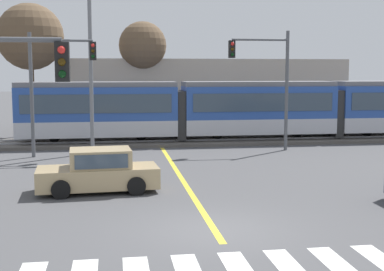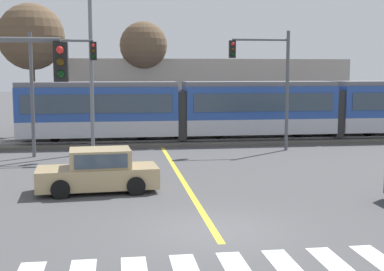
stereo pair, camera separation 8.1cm
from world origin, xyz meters
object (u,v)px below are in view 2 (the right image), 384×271
at_px(light_rail_tram, 258,107).
at_px(street_lamp_centre, 96,56).
at_px(traffic_light_far_left, 54,76).
at_px(bare_tree_east, 144,46).
at_px(sedan_crossing, 98,172).
at_px(bare_tree_west, 31,37).
at_px(traffic_light_far_right, 269,73).

xyz_separation_m(light_rail_tram, street_lamp_centre, (-9.45, -3.38, 2.96)).
bearing_deg(street_lamp_centre, traffic_light_far_left, -157.97).
bearing_deg(bare_tree_east, traffic_light_far_left, -116.37).
bearing_deg(sedan_crossing, traffic_light_far_left, 105.87).
height_order(traffic_light_far_left, street_lamp_centre, street_lamp_centre).
xyz_separation_m(traffic_light_far_left, bare_tree_east, (4.93, 9.94, 1.90)).
xyz_separation_m(light_rail_tram, bare_tree_west, (-13.84, 4.91, 4.35)).
bearing_deg(bare_tree_east, sedan_crossing, -98.19).
distance_m(sedan_crossing, bare_tree_east, 19.02).
height_order(street_lamp_centre, bare_tree_west, street_lamp_centre).
distance_m(sedan_crossing, traffic_light_far_right, 12.68).
bearing_deg(bare_tree_east, traffic_light_far_right, -57.50).
height_order(light_rail_tram, bare_tree_west, bare_tree_west).
distance_m(sedan_crossing, traffic_light_far_left, 9.11).
bearing_deg(bare_tree_west, traffic_light_far_left, -75.55).
bearing_deg(sedan_crossing, street_lamp_centre, 91.85).
distance_m(light_rail_tram, sedan_crossing, 15.46).
xyz_separation_m(sedan_crossing, traffic_light_far_left, (-2.32, 8.17, 3.31)).
bearing_deg(traffic_light_far_right, light_rail_tram, 82.37).
relative_size(traffic_light_far_right, street_lamp_centre, 0.72).
height_order(traffic_light_far_left, traffic_light_far_right, traffic_light_far_right).
xyz_separation_m(traffic_light_far_left, bare_tree_west, (-2.35, 9.12, 2.39)).
relative_size(light_rail_tram, sedan_crossing, 6.50).
bearing_deg(traffic_light_far_left, street_lamp_centre, 22.03).
bearing_deg(traffic_light_far_left, bare_tree_east, 63.63).
bearing_deg(street_lamp_centre, bare_tree_west, 117.85).
bearing_deg(bare_tree_east, light_rail_tram, -41.19).
xyz_separation_m(traffic_light_far_left, street_lamp_centre, (2.03, 0.82, 1.00)).
relative_size(traffic_light_far_right, bare_tree_west, 0.74).
distance_m(light_rail_tram, traffic_light_far_left, 12.39).
relative_size(traffic_light_far_left, bare_tree_east, 0.80).
xyz_separation_m(light_rail_tram, sedan_crossing, (-9.16, -12.37, -1.35)).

